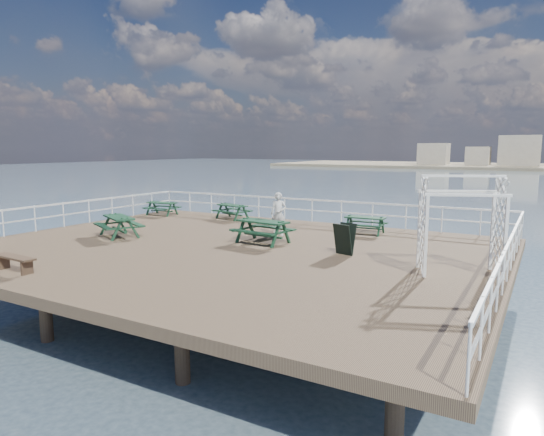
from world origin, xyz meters
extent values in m
cube|color=brown|center=(0.00, 0.00, -0.15)|extent=(18.00, 14.00, 0.30)
plane|color=#3D5467|center=(0.00, 40.00, -2.00)|extent=(300.00, 300.00, 0.00)
cube|color=beige|center=(-20.00, 132.00, 1.80)|extent=(8.00, 8.00, 6.00)
cube|color=beige|center=(-8.00, 132.00, 1.30)|extent=(6.00, 8.00, 5.00)
cube|color=beige|center=(2.00, 132.00, 2.80)|extent=(10.00, 8.00, 8.00)
cylinder|color=#4F3928|center=(7.50, -5.50, -1.35)|extent=(0.36, 0.36, 2.10)
cylinder|color=#4F3928|center=(-7.50, 5.50, -1.35)|extent=(0.36, 0.36, 2.10)
cylinder|color=#4F3928|center=(7.50, 5.50, -1.35)|extent=(0.36, 0.36, 2.10)
cube|color=white|center=(0.00, 6.85, 1.05)|extent=(17.70, 0.07, 0.07)
cube|color=white|center=(0.00, 6.85, 0.55)|extent=(17.70, 0.05, 0.05)
cylinder|color=white|center=(-8.85, 6.85, 0.55)|extent=(0.05, 0.05, 1.10)
cube|color=white|center=(-8.85, 0.00, 1.05)|extent=(0.07, 13.70, 0.07)
cube|color=white|center=(-8.85, 0.00, 0.55)|extent=(0.05, 13.70, 0.05)
cube|color=white|center=(8.85, 0.00, 1.05)|extent=(0.07, 13.70, 0.07)
cube|color=white|center=(8.85, 0.00, 0.55)|extent=(0.05, 13.70, 0.05)
cylinder|color=white|center=(8.85, -6.85, 0.55)|extent=(0.05, 0.05, 1.10)
cube|color=#12321B|center=(-7.80, 5.11, 0.65)|extent=(1.61, 0.73, 0.05)
cube|color=#12321B|center=(-7.84, 5.63, 0.39)|extent=(1.58, 0.34, 0.04)
cube|color=#12321B|center=(-7.76, 4.59, 0.39)|extent=(1.58, 0.34, 0.04)
cube|color=#12321B|center=(-8.45, 5.06, 0.37)|extent=(0.17, 1.27, 0.05)
cube|color=#12321B|center=(-7.15, 5.16, 0.37)|extent=(0.17, 1.27, 0.05)
cube|color=#12321B|center=(-8.47, 5.32, 0.33)|extent=(0.10, 0.45, 0.76)
cube|color=#12321B|center=(-8.43, 4.80, 0.33)|extent=(0.10, 0.45, 0.76)
cube|color=#12321B|center=(-7.17, 5.42, 0.33)|extent=(0.10, 0.45, 0.76)
cube|color=#12321B|center=(-7.13, 4.90, 0.33)|extent=(0.10, 0.45, 0.76)
cube|color=#12321B|center=(-7.80, 5.11, 0.22)|extent=(1.40, 0.18, 0.05)
cube|color=#12321B|center=(-3.84, 5.80, 0.67)|extent=(1.74, 1.03, 0.05)
cube|color=#12321B|center=(-3.70, 6.33, 0.41)|extent=(1.64, 0.63, 0.05)
cube|color=#12321B|center=(-3.98, 5.27, 0.41)|extent=(1.64, 0.63, 0.05)
cube|color=#12321B|center=(-4.50, 5.97, 0.39)|extent=(0.40, 1.29, 0.05)
cube|color=#12321B|center=(-3.18, 5.63, 0.39)|extent=(0.40, 1.29, 0.05)
cube|color=#12321B|center=(-4.43, 6.23, 0.34)|extent=(0.19, 0.47, 0.79)
cube|color=#12321B|center=(-4.57, 5.71, 0.34)|extent=(0.19, 0.47, 0.79)
cube|color=#12321B|center=(-3.12, 5.89, 0.34)|extent=(0.19, 0.47, 0.79)
cube|color=#12321B|center=(-3.25, 5.37, 0.34)|extent=(0.19, 0.47, 0.79)
cube|color=#12321B|center=(-3.84, 5.80, 0.23)|extent=(1.42, 0.44, 0.05)
cube|color=#12321B|center=(3.21, 5.10, 0.66)|extent=(1.62, 0.69, 0.05)
cube|color=#12321B|center=(3.19, 5.63, 0.40)|extent=(1.60, 0.29, 0.04)
cube|color=#12321B|center=(3.24, 4.57, 0.40)|extent=(1.60, 0.29, 0.04)
cube|color=#12321B|center=(2.55, 5.07, 0.38)|extent=(0.13, 1.29, 0.05)
cube|color=#12321B|center=(3.88, 5.13, 0.38)|extent=(0.13, 1.29, 0.05)
cube|color=#12321B|center=(2.54, 5.33, 0.34)|extent=(0.09, 0.46, 0.78)
cube|color=#12321B|center=(2.56, 4.80, 0.34)|extent=(0.09, 0.46, 0.78)
cube|color=#12321B|center=(3.87, 5.39, 0.34)|extent=(0.09, 0.46, 0.78)
cube|color=#12321B|center=(3.89, 4.86, 0.34)|extent=(0.09, 0.46, 0.78)
cube|color=#12321B|center=(3.21, 5.10, 0.22)|extent=(1.42, 0.14, 0.05)
cube|color=#12321B|center=(-4.97, -0.41, 0.77)|extent=(2.00, 1.48, 0.06)
cube|color=#12321B|center=(-4.70, 0.15, 0.47)|extent=(1.79, 1.06, 0.05)
cube|color=#12321B|center=(-5.25, -0.97, 0.47)|extent=(1.79, 1.06, 0.05)
cube|color=#12321B|center=(-5.67, -0.07, 0.45)|extent=(0.74, 1.39, 0.06)
cube|color=#12321B|center=(-4.28, -0.76, 0.45)|extent=(0.74, 1.39, 0.06)
cube|color=#12321B|center=(-5.53, 0.21, 0.39)|extent=(0.31, 0.52, 0.91)
cube|color=#12321B|center=(-5.81, -0.35, 0.39)|extent=(0.31, 0.52, 0.91)
cube|color=#12321B|center=(-4.14, -0.48, 0.39)|extent=(0.31, 0.52, 0.91)
cube|color=#12321B|center=(-4.41, -1.04, 0.39)|extent=(0.31, 0.52, 0.91)
cube|color=#12321B|center=(-4.97, -0.41, 0.26)|extent=(1.52, 0.81, 0.06)
cube|color=#12321B|center=(0.62, 1.31, 0.80)|extent=(2.01, 0.97, 0.06)
cube|color=#12321B|center=(0.69, 1.95, 0.48)|extent=(1.96, 0.49, 0.05)
cube|color=#12321B|center=(0.54, 0.67, 0.48)|extent=(1.96, 0.49, 0.05)
cube|color=#12321B|center=(-0.19, 1.40, 0.46)|extent=(0.26, 1.56, 0.06)
cube|color=#12321B|center=(1.42, 1.22, 0.46)|extent=(0.26, 1.56, 0.06)
cube|color=#12321B|center=(-0.15, 1.72, 0.41)|extent=(0.15, 0.56, 0.94)
cube|color=#12321B|center=(-0.22, 1.08, 0.41)|extent=(0.15, 0.56, 0.94)
cube|color=#12321B|center=(1.46, 1.54, 0.41)|extent=(0.15, 0.56, 0.94)
cube|color=#12321B|center=(1.38, 0.90, 0.41)|extent=(0.15, 0.56, 0.94)
cube|color=#12321B|center=(0.62, 1.31, 0.27)|extent=(1.72, 0.28, 0.06)
cube|color=#4F3928|center=(-3.29, -5.80, 0.42)|extent=(1.57, 0.43, 0.06)
cube|color=#4F3928|center=(-3.87, -5.78, 0.19)|extent=(0.09, 0.33, 0.39)
cube|color=#4F3928|center=(-2.71, -5.82, 0.19)|extent=(0.09, 0.33, 0.39)
cube|color=white|center=(6.87, -0.61, 1.10)|extent=(0.11, 0.11, 2.21)
cube|color=white|center=(6.45, 0.41, 1.10)|extent=(0.11, 0.11, 2.21)
cube|color=white|center=(8.75, 0.16, 1.10)|extent=(0.11, 0.11, 2.21)
cube|color=white|center=(8.33, 1.18, 1.10)|extent=(0.11, 0.11, 2.21)
cube|color=white|center=(7.81, -0.22, 2.24)|extent=(2.07, 0.91, 0.07)
cube|color=white|center=(7.39, 0.80, 2.24)|extent=(2.07, 0.91, 0.07)
cube|color=white|center=(7.60, 0.29, 2.71)|extent=(2.07, 0.90, 0.06)
cube|color=black|center=(3.93, 0.83, 0.51)|extent=(0.68, 0.41, 1.04)
cube|color=black|center=(3.99, 1.03, 0.51)|extent=(0.68, 0.41, 1.04)
imported|color=silver|center=(0.34, 2.98, 0.86)|extent=(0.72, 0.58, 1.72)
camera|label=1|loc=(9.66, -13.74, 3.47)|focal=32.00mm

